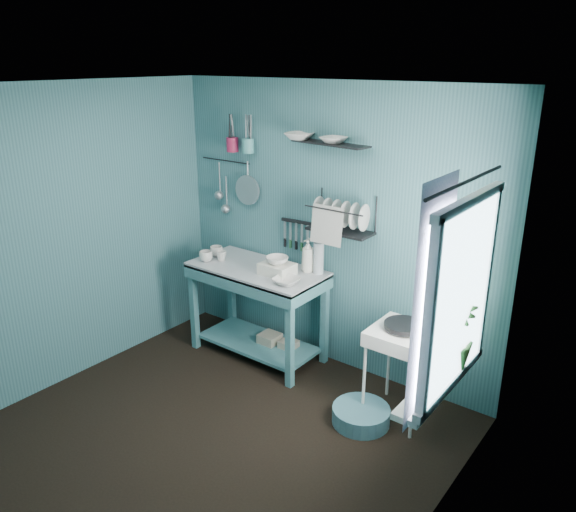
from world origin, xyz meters
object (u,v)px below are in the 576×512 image
Objects in this scene: frying_pan at (404,325)px; mug_right at (216,251)px; storage_tin_large at (270,345)px; mug_left at (206,256)px; water_bottle at (319,258)px; dish_rack at (341,213)px; floor_basin at (361,415)px; wash_tub at (277,269)px; utensil_cup_magenta at (232,145)px; soap_bottle at (308,255)px; mug_mid at (221,256)px; work_counter at (258,312)px; storage_tin_small at (289,351)px; potted_plant at (451,335)px; utensil_cup_teal at (248,146)px; colander at (247,190)px; hotplate_stand at (400,373)px.

mug_right is at bearing 177.99° from frying_pan.
mug_left is at bearing -160.10° from storage_tin_large.
water_bottle is 0.49m from dish_rack.
frying_pan is at bearing 56.01° from floor_basin.
mug_right is 2.04m from floor_basin.
utensil_cup_magenta is at bearing 158.94° from wash_tub.
utensil_cup_magenta is 1.90m from storage_tin_large.
soap_bottle is at bearing 21.80° from mug_left.
water_bottle reaches higher than mug_mid.
work_counter is at bearing 175.43° from wash_tub.
frying_pan is 1.38m from storage_tin_small.
dish_rack is 1.55m from potted_plant.
storage_tin_large is (0.60, 0.05, -0.82)m from mug_right.
utensil_cup_magenta reaches higher than storage_tin_large.
work_counter is at bearing 164.80° from potted_plant.
soap_bottle is (0.92, 0.20, 0.10)m from mug_right.
utensil_cup_teal reaches higher than floor_basin.
colander reaches higher than dish_rack.
dish_rack is at bearing 26.25° from wash_tub.
dish_rack is at bearing 14.03° from mug_mid.
wash_tub is 1.36m from hotplate_stand.
storage_tin_small is (0.65, -0.22, -1.39)m from colander.
dish_rack is (1.23, 0.22, 0.53)m from mug_right.
colander is (0.13, 0.46, 0.56)m from mug_left.
frying_pan is 1.50× the size of storage_tin_small.
utensil_cup_magenta is at bearing 177.30° from water_bottle.
mug_right is 0.26× the size of potted_plant.
utensil_cup_magenta reaches higher than hotplate_stand.
utensil_cup_teal is 0.59× the size of storage_tin_large.
dish_rack is 1.14× the size of potted_plant.
dish_rack is 4.23× the size of utensil_cup_magenta.
storage_tin_small is (-1.72, 0.63, -0.97)m from potted_plant.
mug_mid is at bearing -167.84° from dish_rack.
mug_right reaches higher than hotplate_stand.
potted_plant is at bearing -19.63° from colander.
storage_tin_small is at bearing 17.10° from mug_left.
mug_mid is 0.85m from soap_bottle.
utensil_cup_magenta reaches higher than work_counter.
floor_basin is at bearing -17.59° from storage_tin_large.
mug_mid is 0.36× the size of water_bottle.
frying_pan is (0.97, -0.29, -0.24)m from water_bottle.
mug_right is at bearing -174.29° from storage_tin_small.
colander is (-1.85, 0.37, 1.11)m from hotplate_stand.
wash_tub is 1.16m from utensil_cup_teal.
storage_tin_small is at bearing 172.84° from frying_pan.
water_bottle is 0.38× the size of hotplate_stand.
storage_tin_small is at bearing -164.18° from dish_rack.
water_bottle is (0.52, 0.22, 0.58)m from work_counter.
mug_left is 0.16m from mug_right.
utensil_cup_teal is (-0.55, 0.29, 0.98)m from wash_tub.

